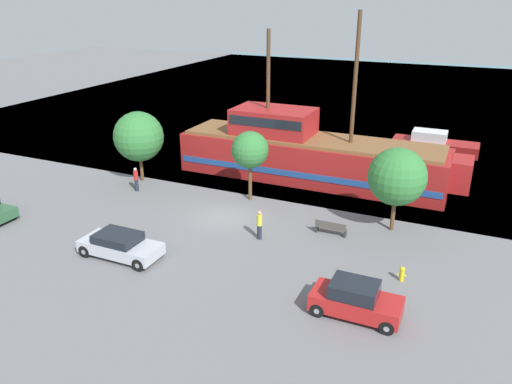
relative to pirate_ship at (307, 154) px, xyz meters
name	(u,v)px	position (x,y,z in m)	size (l,w,h in m)	color
ground_plane	(224,217)	(-2.45, -8.92, -1.93)	(160.00, 160.00, 0.00)	slate
water_surface	(372,95)	(-2.45, 35.08, -1.93)	(80.00, 80.00, 0.00)	slate
pirate_ship	(307,154)	(0.00, 0.00, 0.00)	(21.14, 4.70, 12.13)	#A31E1E
moored_boat_dockside	(434,144)	(8.03, 11.10, -1.24)	(7.26, 2.37, 1.85)	maroon
parked_car_curb_front	(120,245)	(-5.12, -15.64, -1.25)	(4.44, 1.91, 1.34)	#B7BCC6
parked_car_curb_rear	(356,300)	(7.56, -15.66, -1.16)	(3.89, 1.80, 1.60)	#B21E1E
fire_hydrant	(402,273)	(8.98, -11.94, -1.52)	(0.42, 0.25, 0.76)	yellow
bench_promenade_east	(331,228)	(4.38, -8.50, -1.49)	(1.82, 0.45, 0.85)	#4C4742
pedestrian_walking_near	(259,225)	(0.80, -10.69, -1.05)	(0.32, 0.32, 1.74)	#232838
pedestrian_walking_far	(136,179)	(-10.19, -7.45, -1.05)	(0.32, 0.32, 1.73)	#232838
tree_row_east	(139,137)	(-11.11, -5.56, 1.48)	(3.64, 3.64, 5.24)	brown
tree_row_mideast	(250,150)	(-2.16, -5.57, 1.58)	(2.47, 2.47, 4.77)	brown
tree_row_midwest	(397,177)	(7.51, -6.38, 1.43)	(3.36, 3.36, 5.05)	brown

